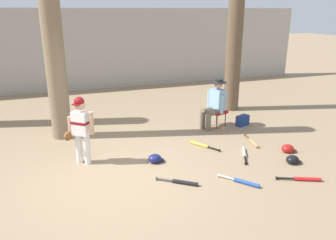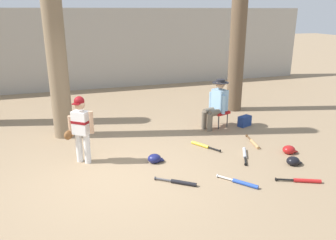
{
  "view_description": "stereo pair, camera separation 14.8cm",
  "coord_description": "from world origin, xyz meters",
  "px_view_note": "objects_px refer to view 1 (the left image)",
  "views": [
    {
      "loc": [
        -0.94,
        -5.22,
        2.8
      ],
      "look_at": [
        1.13,
        0.65,
        0.75
      ],
      "focal_mm": 35.94,
      "sensor_mm": 36.0,
      "label": 1
    },
    {
      "loc": [
        -0.8,
        -5.26,
        2.8
      ],
      "look_at": [
        1.13,
        0.65,
        0.75
      ],
      "focal_mm": 35.94,
      "sensor_mm": 36.0,
      "label": 2
    }
  ],
  "objects_px": {
    "bat_blue_youth": "(243,182)",
    "batting_helmet_black": "(293,160)",
    "tree_behind_spectator": "(236,16)",
    "seated_spectator": "(215,102)",
    "bat_wood_tan": "(253,142)",
    "tree_near_player": "(49,6)",
    "handbag_beside_stool": "(242,120)",
    "batting_helmet_red": "(288,149)",
    "young_ballplayer": "(80,126)",
    "bat_yellow_trainer": "(202,145)",
    "folding_stool": "(217,112)",
    "bat_black_composite": "(182,182)",
    "bat_aluminum_silver": "(244,153)",
    "batting_helmet_navy": "(155,159)",
    "bat_red_barrel": "(304,179)"
  },
  "relations": [
    {
      "from": "bat_blue_youth",
      "to": "batting_helmet_black",
      "type": "bearing_deg",
      "value": 16.05
    },
    {
      "from": "tree_behind_spectator",
      "to": "batting_helmet_black",
      "type": "height_order",
      "value": "tree_behind_spectator"
    },
    {
      "from": "seated_spectator",
      "to": "bat_wood_tan",
      "type": "xyz_separation_m",
      "value": [
        0.3,
        -1.28,
        -0.61
      ]
    },
    {
      "from": "tree_near_player",
      "to": "handbag_beside_stool",
      "type": "height_order",
      "value": "tree_near_player"
    },
    {
      "from": "batting_helmet_red",
      "to": "batting_helmet_black",
      "type": "bearing_deg",
      "value": -119.01
    },
    {
      "from": "young_ballplayer",
      "to": "bat_yellow_trainer",
      "type": "height_order",
      "value": "young_ballplayer"
    },
    {
      "from": "folding_stool",
      "to": "bat_black_composite",
      "type": "bearing_deg",
      "value": -127.94
    },
    {
      "from": "tree_near_player",
      "to": "bat_aluminum_silver",
      "type": "height_order",
      "value": "tree_near_player"
    },
    {
      "from": "bat_blue_youth",
      "to": "bat_black_composite",
      "type": "xyz_separation_m",
      "value": [
        -0.98,
        0.34,
        0.0
      ]
    },
    {
      "from": "bat_blue_youth",
      "to": "young_ballplayer",
      "type": "bearing_deg",
      "value": 144.87
    },
    {
      "from": "tree_near_player",
      "to": "bat_yellow_trainer",
      "type": "bearing_deg",
      "value": -30.27
    },
    {
      "from": "folding_stool",
      "to": "batting_helmet_black",
      "type": "distance_m",
      "value": 2.47
    },
    {
      "from": "seated_spectator",
      "to": "batting_helmet_navy",
      "type": "xyz_separation_m",
      "value": [
        -2.0,
        -1.47,
        -0.56
      ]
    },
    {
      "from": "bat_wood_tan",
      "to": "bat_yellow_trainer",
      "type": "bearing_deg",
      "value": 168.52
    },
    {
      "from": "bat_blue_youth",
      "to": "bat_yellow_trainer",
      "type": "distance_m",
      "value": 1.71
    },
    {
      "from": "handbag_beside_stool",
      "to": "batting_helmet_navy",
      "type": "distance_m",
      "value": 3.05
    },
    {
      "from": "tree_near_player",
      "to": "bat_black_composite",
      "type": "height_order",
      "value": "tree_near_player"
    },
    {
      "from": "tree_behind_spectator",
      "to": "young_ballplayer",
      "type": "relative_size",
      "value": 4.59
    },
    {
      "from": "bat_blue_youth",
      "to": "batting_helmet_navy",
      "type": "distance_m",
      "value": 1.74
    },
    {
      "from": "batting_helmet_black",
      "to": "bat_red_barrel",
      "type": "bearing_deg",
      "value": -113.18
    },
    {
      "from": "bat_red_barrel",
      "to": "bat_aluminum_silver",
      "type": "bearing_deg",
      "value": 106.79
    },
    {
      "from": "handbag_beside_stool",
      "to": "bat_black_composite",
      "type": "xyz_separation_m",
      "value": [
        -2.56,
        -2.3,
        -0.1
      ]
    },
    {
      "from": "tree_near_player",
      "to": "batting_helmet_red",
      "type": "relative_size",
      "value": 20.64
    },
    {
      "from": "bat_blue_youth",
      "to": "batting_helmet_red",
      "type": "distance_m",
      "value": 1.79
    },
    {
      "from": "tree_behind_spectator",
      "to": "handbag_beside_stool",
      "type": "bearing_deg",
      "value": -107.8
    },
    {
      "from": "tree_near_player",
      "to": "bat_red_barrel",
      "type": "xyz_separation_m",
      "value": [
        3.8,
        -3.6,
        -2.83
      ]
    },
    {
      "from": "young_ballplayer",
      "to": "bat_wood_tan",
      "type": "xyz_separation_m",
      "value": [
        3.61,
        -0.25,
        -0.71
      ]
    },
    {
      "from": "seated_spectator",
      "to": "bat_black_composite",
      "type": "bearing_deg",
      "value": -126.92
    },
    {
      "from": "bat_blue_youth",
      "to": "bat_aluminum_silver",
      "type": "xyz_separation_m",
      "value": [
        0.65,
        1.02,
        -0.0
      ]
    },
    {
      "from": "tree_behind_spectator",
      "to": "seated_spectator",
      "type": "bearing_deg",
      "value": -133.12
    },
    {
      "from": "batting_helmet_red",
      "to": "bat_yellow_trainer",
      "type": "bearing_deg",
      "value": 150.8
    },
    {
      "from": "seated_spectator",
      "to": "bat_blue_youth",
      "type": "relative_size",
      "value": 1.93
    },
    {
      "from": "tree_behind_spectator",
      "to": "batting_helmet_navy",
      "type": "relative_size",
      "value": 19.57
    },
    {
      "from": "young_ballplayer",
      "to": "seated_spectator",
      "type": "bearing_deg",
      "value": 17.4
    },
    {
      "from": "bat_blue_youth",
      "to": "folding_stool",
      "type": "bearing_deg",
      "value": 71.44
    },
    {
      "from": "batting_helmet_red",
      "to": "batting_helmet_black",
      "type": "xyz_separation_m",
      "value": [
        -0.26,
        -0.47,
        -0.0
      ]
    },
    {
      "from": "young_ballplayer",
      "to": "bat_aluminum_silver",
      "type": "relative_size",
      "value": 1.83
    },
    {
      "from": "bat_aluminum_silver",
      "to": "handbag_beside_stool",
      "type": "bearing_deg",
      "value": 59.96
    },
    {
      "from": "seated_spectator",
      "to": "bat_yellow_trainer",
      "type": "relative_size",
      "value": 1.82
    },
    {
      "from": "bat_yellow_trainer",
      "to": "batting_helmet_navy",
      "type": "distance_m",
      "value": 1.26
    },
    {
      "from": "tree_behind_spectator",
      "to": "batting_helmet_red",
      "type": "height_order",
      "value": "tree_behind_spectator"
    },
    {
      "from": "young_ballplayer",
      "to": "bat_wood_tan",
      "type": "relative_size",
      "value": 1.76
    },
    {
      "from": "bat_black_composite",
      "to": "bat_yellow_trainer",
      "type": "height_order",
      "value": "same"
    },
    {
      "from": "tree_near_player",
      "to": "batting_helmet_black",
      "type": "xyz_separation_m",
      "value": [
        4.07,
        -2.96,
        -2.79
      ]
    },
    {
      "from": "bat_aluminum_silver",
      "to": "bat_wood_tan",
      "type": "bearing_deg",
      "value": 43.05
    },
    {
      "from": "young_ballplayer",
      "to": "folding_stool",
      "type": "relative_size",
      "value": 2.57
    },
    {
      "from": "bat_wood_tan",
      "to": "batting_helmet_black",
      "type": "xyz_separation_m",
      "value": [
        0.16,
        -1.11,
        0.04
      ]
    },
    {
      "from": "batting_helmet_navy",
      "to": "bat_aluminum_silver",
      "type": "bearing_deg",
      "value": -8.6
    },
    {
      "from": "bat_yellow_trainer",
      "to": "batting_helmet_navy",
      "type": "height_order",
      "value": "batting_helmet_navy"
    },
    {
      "from": "seated_spectator",
      "to": "batting_helmet_navy",
      "type": "relative_size",
      "value": 3.92
    }
  ]
}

